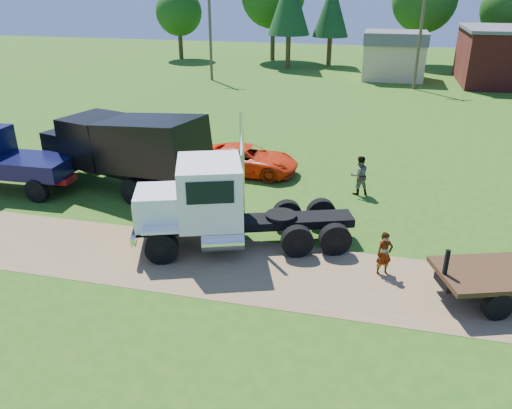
% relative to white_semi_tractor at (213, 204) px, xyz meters
% --- Properties ---
extents(ground, '(140.00, 140.00, 0.00)m').
position_rel_white_semi_tractor_xyz_m(ground, '(2.79, -1.42, -1.71)').
color(ground, '#265913').
rests_on(ground, ground).
extents(dirt_track, '(120.00, 4.20, 0.01)m').
position_rel_white_semi_tractor_xyz_m(dirt_track, '(2.79, -1.42, -1.70)').
color(dirt_track, brown).
rests_on(dirt_track, ground).
extents(white_semi_tractor, '(8.40, 5.12, 5.00)m').
position_rel_white_semi_tractor_xyz_m(white_semi_tractor, '(0.00, 0.00, 0.00)').
color(white_semi_tractor, black).
rests_on(white_semi_tractor, ground).
extents(black_dump_truck, '(9.25, 4.96, 3.93)m').
position_rel_white_semi_tractor_xyz_m(black_dump_truck, '(-5.73, 4.32, 0.45)').
color(black_dump_truck, black).
rests_on(black_dump_truck, ground).
extents(orange_pickup, '(5.50, 2.81, 1.49)m').
position_rel_white_semi_tractor_xyz_m(orange_pickup, '(-0.78, 7.97, -0.96)').
color(orange_pickup, '#EE350B').
rests_on(orange_pickup, ground).
extents(spectator_a, '(0.68, 0.59, 1.57)m').
position_rel_white_semi_tractor_xyz_m(spectator_a, '(6.30, -0.59, -0.92)').
color(spectator_a, '#999999').
rests_on(spectator_a, ground).
extents(spectator_b, '(1.14, 1.05, 1.89)m').
position_rel_white_semi_tractor_xyz_m(spectator_b, '(5.07, 6.44, -0.76)').
color(spectator_b, '#999999').
rests_on(spectator_b, ground).
extents(tan_shed, '(6.20, 5.40, 4.70)m').
position_rel_white_semi_tractor_xyz_m(tan_shed, '(6.79, 38.58, 0.72)').
color(tan_shed, tan).
rests_on(tan_shed, ground).
extents(utility_poles, '(42.20, 0.28, 9.00)m').
position_rel_white_semi_tractor_xyz_m(utility_poles, '(8.79, 33.58, 3.01)').
color(utility_poles, brown).
rests_on(utility_poles, ground).
extents(tree_row, '(58.13, 12.88, 11.69)m').
position_rel_white_semi_tractor_xyz_m(tree_row, '(5.59, 48.06, 5.07)').
color(tree_row, '#352915').
rests_on(tree_row, ground).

